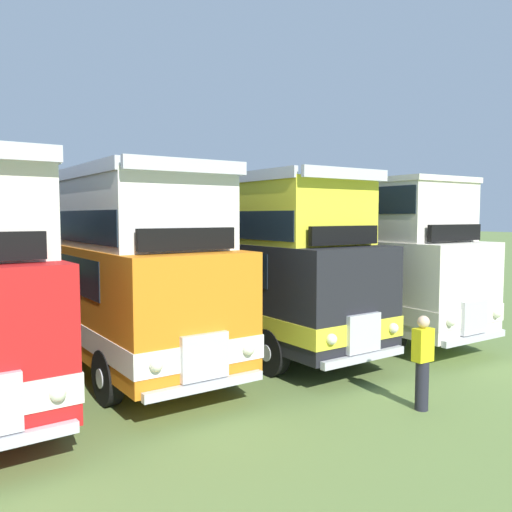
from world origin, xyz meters
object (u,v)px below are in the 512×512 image
bus_fourth_in_row (225,256)px  marshal_person (422,362)px  bus_fifth_in_row (325,248)px  bus_third_in_row (105,262)px

bus_fourth_in_row → marshal_person: bearing=-88.7°
bus_fifth_in_row → marshal_person: size_ratio=6.23×
bus_third_in_row → bus_fifth_in_row: 7.13m
bus_third_in_row → bus_fifth_in_row: bus_third_in_row is taller
bus_third_in_row → bus_fourth_in_row: size_ratio=0.92×
bus_third_in_row → bus_fourth_in_row: (3.56, 0.30, 0.00)m
bus_third_in_row → marshal_person: bus_third_in_row is taller
bus_fourth_in_row → bus_fifth_in_row: size_ratio=1.01×
bus_third_in_row → bus_fourth_in_row: same height
bus_fourth_in_row → bus_third_in_row: bearing=-175.3°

